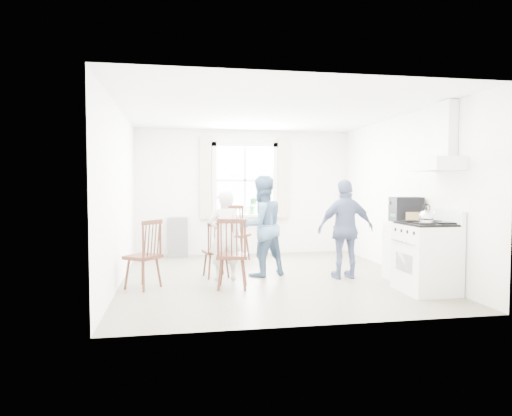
{
  "coord_description": "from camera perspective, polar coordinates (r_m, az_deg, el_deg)",
  "views": [
    {
      "loc": [
        -1.44,
        -6.99,
        1.47
      ],
      "look_at": [
        -0.17,
        0.2,
        1.09
      ],
      "focal_mm": 32.0,
      "sensor_mm": 36.0,
      "label": 1
    }
  ],
  "objects": [
    {
      "name": "room_shell",
      "position": [
        7.14,
        1.6,
        1.62
      ],
      "size": [
        4.62,
        5.12,
        2.64
      ],
      "color": "gray",
      "rests_on": "ground"
    },
    {
      "name": "kettle",
      "position": [
        6.38,
        20.51,
        -1.07
      ],
      "size": [
        0.19,
        0.19,
        0.26
      ],
      "color": "silver",
      "rests_on": "gas_stove"
    },
    {
      "name": "shelf_unit",
      "position": [
        9.38,
        -9.76,
        -3.6
      ],
      "size": [
        0.4,
        0.3,
        0.8
      ],
      "primitive_type": "cube",
      "color": "slate",
      "rests_on": "ground"
    },
    {
      "name": "windsor_chair_d",
      "position": [
        8.61,
        -2.78,
        -2.37
      ],
      "size": [
        0.62,
        0.61,
        1.09
      ],
      "color": "#3F1D14",
      "rests_on": "ground"
    },
    {
      "name": "windsor_chair_b",
      "position": [
        6.34,
        -3.04,
        -4.78
      ],
      "size": [
        0.49,
        0.48,
        1.01
      ],
      "color": "#3F1D14",
      "rests_on": "ground"
    },
    {
      "name": "person_left",
      "position": [
        7.01,
        -3.97,
        -3.43
      ],
      "size": [
        0.55,
        0.55,
        1.37
      ],
      "primitive_type": "imported",
      "rotation": [
        0.0,
        0.0,
        3.24
      ],
      "color": "silver",
      "rests_on": "ground"
    },
    {
      "name": "range_hood",
      "position": [
        6.66,
        21.97,
        6.48
      ],
      "size": [
        0.45,
        0.76,
        0.94
      ],
      "color": "white",
      "rests_on": "room_shell"
    },
    {
      "name": "person_right",
      "position": [
        7.24,
        11.15,
        -2.6
      ],
      "size": [
        0.93,
        0.93,
        1.54
      ],
      "primitive_type": "imported",
      "rotation": [
        0.0,
        0.0,
        3.17
      ],
      "color": "navy",
      "rests_on": "ground"
    },
    {
      "name": "windsor_chair_c",
      "position": [
        6.56,
        -13.29,
        -4.72
      ],
      "size": [
        0.57,
        0.57,
        0.98
      ],
      "color": "#3F1D14",
      "rests_on": "ground"
    },
    {
      "name": "windsor_chair_a",
      "position": [
        7.18,
        -4.83,
        -4.48
      ],
      "size": [
        0.44,
        0.43,
        0.88
      ],
      "color": "#3F1D14",
      "rests_on": "ground"
    },
    {
      "name": "gas_stove",
      "position": [
        6.63,
        20.54,
        -5.75
      ],
      "size": [
        0.68,
        0.76,
        1.12
      ],
      "color": "white",
      "rests_on": "ground"
    },
    {
      "name": "low_cabinet",
      "position": [
        7.27,
        18.19,
        -5.22
      ],
      "size": [
        0.5,
        0.55,
        0.9
      ],
      "primitive_type": "cube",
      "color": "white",
      "rests_on": "ground"
    },
    {
      "name": "potted_plant",
      "position": [
        9.49,
        -0.46,
        0.27
      ],
      "size": [
        0.25,
        0.25,
        0.34
      ],
      "primitive_type": "imported",
      "rotation": [
        0.0,
        0.0,
        -0.42
      ],
      "color": "#2F6A30",
      "rests_on": "window_assembly"
    },
    {
      "name": "person_mid",
      "position": [
        7.29,
        0.71,
        -2.27
      ],
      "size": [
        1.0,
        1.0,
        1.6
      ],
      "primitive_type": "imported",
      "rotation": [
        0.0,
        0.0,
        3.5
      ],
      "color": "slate",
      "rests_on": "ground"
    },
    {
      "name": "stereo_stack",
      "position": [
        7.29,
        18.24,
        -0.16
      ],
      "size": [
        0.46,
        0.43,
        0.38
      ],
      "color": "black",
      "rests_on": "low_cabinet"
    },
    {
      "name": "window_assembly",
      "position": [
        9.54,
        -1.38,
        2.95
      ],
      "size": [
        1.88,
        0.24,
        1.7
      ],
      "color": "white",
      "rests_on": "room_shell"
    },
    {
      "name": "cardboard_box",
      "position": [
        7.16,
        19.09,
        -1.1
      ],
      "size": [
        0.28,
        0.23,
        0.16
      ],
      "primitive_type": "cube",
      "rotation": [
        0.0,
        0.0,
        -0.24
      ],
      "color": "tan",
      "rests_on": "low_cabinet"
    }
  ]
}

